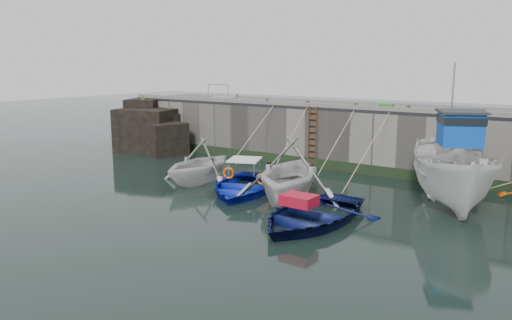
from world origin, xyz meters
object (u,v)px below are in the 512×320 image
Objects in this scene: boat_near_blue at (242,192)px; bollard_b at (307,104)px; bollard_a at (267,101)px; bollard_e at (483,112)px; bollard_d at (408,109)px; boat_near_blacktrim at (289,198)px; bollard_c at (356,106)px; boat_far_white at (453,175)px; ladder at (312,138)px; boat_near_navy at (311,222)px; fish_crate at (386,107)px; boat_near_white at (200,181)px.

boat_near_blue is 7.23m from bollard_b.
bollard_a is 11.00m from bollard_e.
bollard_a and bollard_b have the same top height.
boat_near_blue is 8.72m from bollard_d.
bollard_d is at bearing 180.00° from bollard_e.
bollard_c is (0.08, 6.23, 3.30)m from boat_near_blacktrim.
bollard_a is 7.80m from bollard_d.
bollard_a and bollard_e have the same top height.
boat_far_white is 11.44m from bollard_a.
ladder is 11.43× the size of bollard_d.
boat_near_blacktrim reaches higher than boat_near_blue.
boat_far_white reaches higher than bollard_a.
boat_near_navy is at bearing -93.27° from bollard_d.
boat_near_blacktrim is at bearing -90.76° from bollard_c.
bollard_e is at bearing 2.40° from ladder.
fish_crate is 2.25× the size of bollard_a.
boat_near_blue is 17.53× the size of bollard_e.
boat_near_blue is 17.53× the size of bollard_d.
bollard_d is (1.07, -0.05, -0.02)m from fish_crate.
boat_near_navy is at bearing -147.83° from boat_far_white.
boat_near_white is at bearing -129.87° from bollard_c.
bollard_a is at bearing 92.43° from boat_near_blue.
boat_near_blacktrim is 7.52m from bollard_b.
boat_near_navy is 18.98× the size of bollard_a.
fish_crate reaches higher than boat_near_blue.
fish_crate is (3.73, 0.39, 1.73)m from ladder.
ladder is 0.60× the size of boat_near_blacktrim.
boat_near_blue is at bearing 156.77° from boat_near_navy.
boat_far_white reaches higher than ladder.
boat_near_white reaches higher than boat_near_blue.
bollard_c is at bearing 69.76° from boat_near_blacktrim.
boat_near_white is 4.93m from boat_near_blacktrim.
bollard_d reaches higher than boat_near_navy.
ladder is at bearing -176.00° from bollard_d.
boat_near_blacktrim is (4.92, -0.23, 0.00)m from boat_near_white.
bollard_b is (-4.82, 8.45, 3.30)m from boat_near_navy.
boat_far_white is (7.81, 3.06, 1.15)m from boat_near_blue.
fish_crate reaches higher than bollard_e.
bollard_c is (2.20, 0.34, 1.71)m from ladder.
bollard_a is (-2.92, 6.42, 3.30)m from boat_near_blue.
bollard_c is 5.80m from bollard_e.
bollard_d reaches higher than boat_near_white.
bollard_e is (8.00, 0.34, 1.71)m from ladder.
fish_crate is 1.07m from bollard_d.
fish_crate is at bearing 0.68° from bollard_b.
boat_near_navy is (7.12, -2.46, 0.00)m from boat_near_white.
boat_near_navy is 9.09m from bollard_d.
bollard_e is at bearing 0.00° from bollard_d.
bollard_a is (-6.73, -0.05, -0.02)m from fish_crate.
boat_near_blacktrim is (2.20, 0.20, 0.00)m from boat_near_blue.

